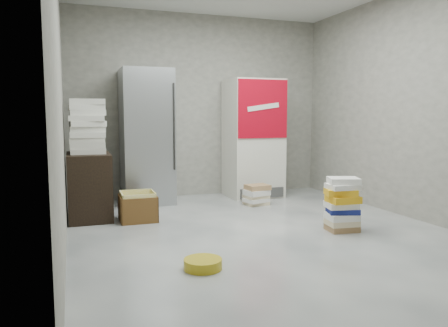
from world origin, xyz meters
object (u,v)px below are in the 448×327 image
(coke_cooler, at_px, (253,138))
(phonebook_stack_main, at_px, (342,205))
(steel_fridge, at_px, (147,137))
(cardboard_box, at_px, (138,209))
(wood_shelf, at_px, (89,186))

(coke_cooler, xyz_separation_m, phonebook_stack_main, (0.08, -2.27, -0.61))
(coke_cooler, distance_m, phonebook_stack_main, 2.35)
(steel_fridge, relative_size, phonebook_stack_main, 3.23)
(coke_cooler, height_order, cardboard_box, coke_cooler)
(coke_cooler, height_order, wood_shelf, coke_cooler)
(steel_fridge, xyz_separation_m, phonebook_stack_main, (1.73, -2.28, -0.66))
(cardboard_box, bearing_deg, steel_fridge, 74.82)
(phonebook_stack_main, bearing_deg, steel_fridge, 138.29)
(coke_cooler, bearing_deg, wood_shelf, -163.72)
(coke_cooler, relative_size, wood_shelf, 2.25)
(steel_fridge, relative_size, cardboard_box, 4.40)
(steel_fridge, height_order, phonebook_stack_main, steel_fridge)
(coke_cooler, bearing_deg, steel_fridge, 179.82)
(steel_fridge, xyz_separation_m, cardboard_box, (-0.29, -1.05, -0.81))
(cardboard_box, bearing_deg, phonebook_stack_main, -30.76)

